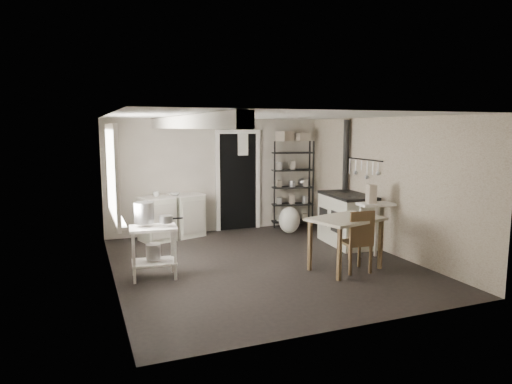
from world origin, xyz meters
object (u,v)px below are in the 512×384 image
object	(u,v)px
stockpot	(144,213)
flour_sack	(289,221)
shelf_rack	(292,183)
work_table	(345,245)
prep_table	(154,250)
base_cabinets	(172,215)
chair	(355,239)
stove	(347,221)

from	to	relation	value
stockpot	flour_sack	bearing A→B (deg)	29.40
shelf_rack	stockpot	bearing A→B (deg)	-133.24
flour_sack	work_table	bearing A→B (deg)	-95.98
prep_table	flour_sack	size ratio (longest dim) A/B	1.39
base_cabinets	shelf_rack	bearing A→B (deg)	-15.02
stockpot	flour_sack	world-z (taller)	stockpot
stockpot	chair	bearing A→B (deg)	-16.11
flour_sack	stockpot	bearing A→B (deg)	-150.60
work_table	chair	distance (m)	0.19
prep_table	base_cabinets	xyz separation A→B (m)	(0.70, 2.25, 0.06)
chair	flour_sack	distance (m)	2.62
chair	stockpot	bearing A→B (deg)	168.68
base_cabinets	chair	world-z (taller)	chair
shelf_rack	flour_sack	bearing A→B (deg)	-107.46
work_table	prep_table	bearing A→B (deg)	166.37
prep_table	stove	bearing A→B (deg)	9.81
prep_table	stockpot	world-z (taller)	stockpot
stockpot	base_cabinets	size ratio (longest dim) A/B	0.23
base_cabinets	work_table	world-z (taller)	base_cabinets
stove	flour_sack	distance (m)	1.35
shelf_rack	work_table	xyz separation A→B (m)	(-0.59, -3.04, -0.57)
chair	flour_sack	bearing A→B (deg)	91.18
chair	flour_sack	xyz separation A→B (m)	(0.16, 2.60, -0.24)
shelf_rack	prep_table	bearing A→B (deg)	-131.62
flour_sack	chair	bearing A→B (deg)	-93.62
stockpot	work_table	world-z (taller)	stockpot
stockpot	shelf_rack	distance (m)	4.14
stockpot	base_cabinets	distance (m)	2.38
stockpot	chair	distance (m)	3.10
prep_table	shelf_rack	size ratio (longest dim) A/B	0.40
stockpot	prep_table	bearing A→B (deg)	-31.59
stockpot	flour_sack	size ratio (longest dim) A/B	0.56
stove	chair	xyz separation A→B (m)	(-0.75, -1.40, 0.04)
work_table	base_cabinets	bearing A→B (deg)	125.00
shelf_rack	chair	xyz separation A→B (m)	(-0.49, -3.16, -0.46)
flour_sack	stove	bearing A→B (deg)	-63.88
work_table	stockpot	bearing A→B (deg)	165.60
base_cabinets	stove	distance (m)	3.32
shelf_rack	chair	size ratio (longest dim) A/B	1.96
prep_table	stockpot	bearing A→B (deg)	148.41
work_table	stove	bearing A→B (deg)	56.61
stove	stockpot	bearing A→B (deg)	-166.77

